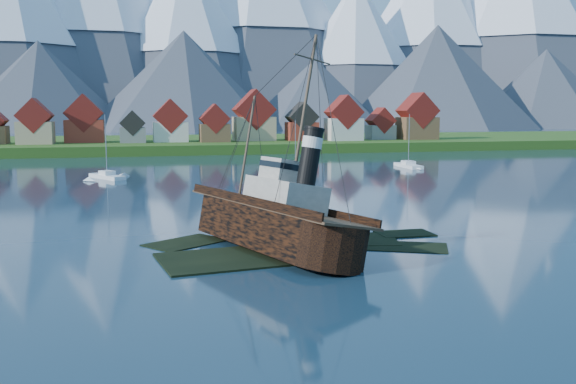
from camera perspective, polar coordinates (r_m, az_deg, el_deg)
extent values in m
plane|color=#173043|center=(62.97, -0.40, -5.26)|extent=(1400.00, 1400.00, 0.00)
cube|color=black|center=(60.53, -2.75, -6.10)|extent=(19.08, 11.42, 1.00)
cube|color=black|center=(68.37, 3.74, -4.58)|extent=(15.15, 9.76, 1.00)
cube|color=black|center=(72.05, -0.49, -3.86)|extent=(11.45, 9.06, 1.00)
cube|color=black|center=(65.87, 10.06, -5.18)|extent=(10.27, 8.34, 1.00)
cube|color=black|center=(67.53, -9.06, -4.83)|extent=(9.42, 8.68, 1.00)
cube|color=black|center=(72.41, 10.34, -3.98)|extent=(6.00, 4.00, 1.00)
cube|color=#264714|center=(230.66, -10.11, 3.89)|extent=(600.00, 80.00, 3.20)
cube|color=#3F3D38|center=(192.82, -9.40, 3.23)|extent=(600.00, 2.50, 2.00)
cube|color=tan|center=(211.94, -21.53, 4.91)|extent=(10.50, 9.00, 6.80)
cube|color=maroon|center=(211.82, -21.60, 6.34)|extent=(10.69, 9.18, 10.69)
cube|color=maroon|center=(216.46, -17.63, 5.18)|extent=(12.00, 8.50, 7.20)
cube|color=maroon|center=(216.34, -17.69, 6.70)|extent=(12.22, 8.67, 12.22)
cube|color=slate|center=(210.98, -13.63, 4.94)|extent=(8.00, 7.00, 4.80)
cube|color=black|center=(210.87, -13.66, 5.98)|extent=(8.15, 7.14, 8.15)
cube|color=beige|center=(214.29, -10.41, 5.28)|extent=(11.00, 9.50, 6.40)
cube|color=maroon|center=(214.17, -10.45, 6.66)|extent=(11.20, 9.69, 11.20)
cube|color=brown|center=(211.57, -6.55, 5.24)|extent=(9.50, 8.00, 5.80)
cube|color=maroon|center=(211.45, -6.57, 6.49)|extent=(9.67, 8.16, 9.67)
cube|color=tan|center=(218.62, -3.05, 5.64)|extent=(13.50, 10.00, 8.00)
cube|color=maroon|center=(218.51, -3.07, 7.32)|extent=(13.75, 10.20, 13.75)
cube|color=maroon|center=(219.23, 1.23, 5.42)|extent=(10.00, 8.50, 6.20)
cube|color=black|center=(219.11, 1.23, 6.70)|extent=(10.18, 8.67, 10.18)
cube|color=beige|center=(220.35, 4.96, 5.57)|extent=(11.50, 9.00, 7.50)
cube|color=maroon|center=(220.24, 4.98, 7.08)|extent=(11.71, 9.18, 11.71)
cube|color=slate|center=(229.32, 8.21, 5.28)|extent=(9.00, 7.50, 5.00)
cube|color=maroon|center=(229.20, 8.23, 6.31)|extent=(9.16, 7.65, 9.16)
cube|color=brown|center=(232.59, 11.39, 5.59)|extent=(12.50, 10.00, 7.80)
cube|color=maroon|center=(232.48, 11.43, 7.10)|extent=(12.73, 10.20, 12.73)
cone|color=#2D333D|center=(525.29, -23.59, 13.30)|extent=(180.00, 180.00, 150.00)
cone|color=#2D333D|center=(560.35, -16.69, 14.74)|extent=(210.00, 210.00, 180.00)
cone|color=#2D333D|center=(534.65, -9.04, 13.44)|extent=(170.00, 170.00, 145.00)
cone|color=white|center=(538.50, -9.11, 16.51)|extent=(105.40, 105.40, 87.00)
cone|color=#2D333D|center=(592.02, -2.44, 15.61)|extent=(240.00, 240.00, 200.00)
cone|color=#2D333D|center=(553.39, 6.02, 12.24)|extent=(150.00, 150.00, 125.00)
cone|color=white|center=(556.06, 6.06, 14.81)|extent=(93.00, 93.00, 75.00)
cone|color=#2D333D|center=(613.82, 12.34, 13.75)|extent=(200.00, 200.00, 170.00)
cone|color=#2D333D|center=(640.81, 19.62, 14.12)|extent=(230.00, 230.00, 190.00)
cone|color=#2D333D|center=(703.01, 23.08, 11.89)|extent=(180.00, 180.00, 155.00)
cone|color=white|center=(706.40, 23.21, 14.39)|extent=(111.60, 111.60, 93.00)
cone|color=#2D333D|center=(437.61, -21.19, 8.67)|extent=(120.00, 120.00, 58.00)
cone|color=#2D333D|center=(430.50, -9.18, 9.63)|extent=(136.00, 136.00, 66.00)
cone|color=#2D333D|center=(450.32, 2.42, 8.60)|extent=(110.00, 110.00, 50.00)
cone|color=#2D333D|center=(480.63, 13.06, 9.84)|extent=(150.00, 150.00, 75.00)
cone|color=#2D333D|center=(527.47, 21.86, 8.45)|extent=(124.00, 124.00, 60.00)
cube|color=black|center=(63.20, -1.72, -3.26)|extent=(6.54, 18.83, 3.92)
cone|color=black|center=(75.02, -3.64, -1.57)|extent=(6.54, 6.54, 6.54)
cylinder|color=black|center=(54.20, 0.34, -5.06)|extent=(6.54, 6.54, 3.92)
cube|color=#4C3826|center=(62.85, -1.72, -1.42)|extent=(6.41, 24.84, 0.23)
cube|color=black|center=(62.22, -4.55, -1.14)|extent=(0.19, 24.06, 0.84)
cube|color=black|center=(63.49, 1.05, -0.94)|extent=(0.19, 24.06, 0.84)
cube|color=#ADA89E|center=(61.29, -1.46, -0.32)|extent=(4.86, 7.94, 2.80)
cube|color=#ADA89E|center=(61.92, -1.65, 2.02)|extent=(3.36, 3.74, 2.05)
cylinder|color=black|center=(57.87, -0.83, 3.22)|extent=(1.77, 1.77, 5.23)
cylinder|color=silver|center=(57.79, -0.83, 4.51)|extent=(1.87, 1.87, 1.03)
cylinder|color=#473828|center=(69.54, -3.01, 4.15)|extent=(0.26, 0.26, 11.21)
cylinder|color=#473828|center=(59.83, -1.30, 8.63)|extent=(0.30, 0.30, 12.14)
cube|color=white|center=(132.07, -15.78, 1.19)|extent=(7.46, 10.11, 1.37)
cube|color=white|center=(131.96, -15.79, 1.66)|extent=(3.41, 3.62, 0.80)
cylinder|color=gray|center=(131.55, -15.88, 4.06)|extent=(0.16, 0.16, 11.85)
cube|color=white|center=(139.37, 0.66, 1.79)|extent=(3.63, 9.12, 1.25)
cube|color=white|center=(139.28, 0.66, 2.19)|extent=(2.33, 2.77, 0.73)
cylinder|color=gray|center=(138.91, 0.66, 4.27)|extent=(0.15, 0.15, 10.87)
cube|color=white|center=(154.05, 10.64, 2.20)|extent=(3.00, 11.34, 1.36)
cube|color=white|center=(153.96, 10.65, 2.60)|extent=(2.54, 3.20, 0.79)
cylinder|color=gray|center=(153.61, 10.70, 4.64)|extent=(0.16, 0.16, 11.75)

